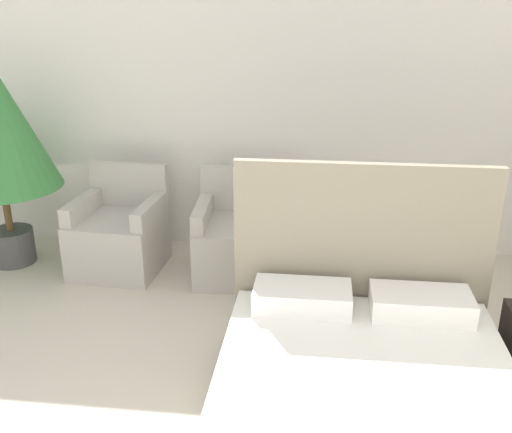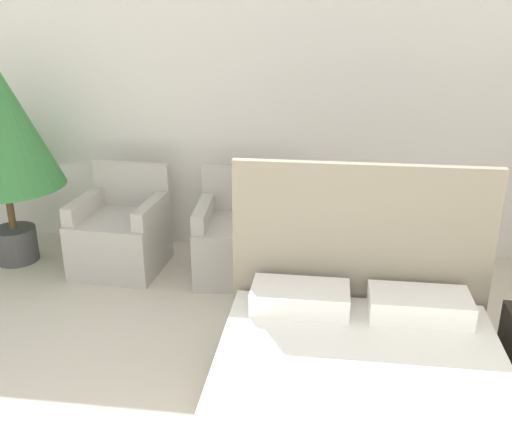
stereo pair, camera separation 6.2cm
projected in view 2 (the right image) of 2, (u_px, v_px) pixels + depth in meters
The scene contains 4 objects.
wall_back at pixel (269, 88), 4.86m from camera, with size 10.00×0.06×2.90m.
bed at pixel (361, 421), 2.73m from camera, with size 1.56×2.17×1.26m.
armchair_near_window_left at pixel (121, 237), 4.80m from camera, with size 0.73×0.72×0.85m.
armchair_near_window_right at pixel (240, 243), 4.68m from camera, with size 0.73×0.72×0.85m.
Camera 2 is at (0.54, -0.96, 2.13)m, focal length 40.00 mm.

